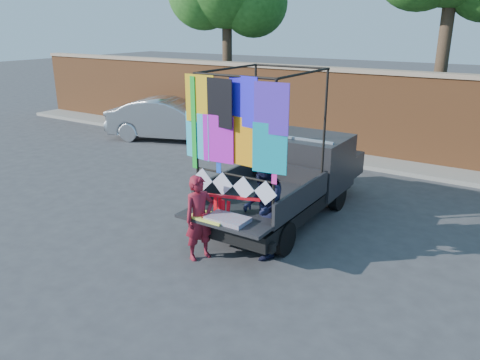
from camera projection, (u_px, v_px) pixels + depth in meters
The scene contains 8 objects.
ground at pixel (270, 251), 8.36m from camera, with size 90.00×90.00×0.00m, color #38383A.
brick_wall at pixel (390, 116), 13.51m from camera, with size 30.00×0.45×2.61m.
curb at pixel (378, 163), 13.36m from camera, with size 30.00×1.20×0.12m, color gray.
pickup_truck at pixel (297, 176), 9.94m from camera, with size 1.97×4.94×3.11m.
sedan at pixel (171, 119), 16.15m from camera, with size 1.50×4.32×1.42m, color #B6B9BD.
woman at pixel (200, 218), 7.90m from camera, with size 0.54×0.36×1.49m, color maroon.
man at pixel (263, 207), 7.93m from camera, with size 0.88×0.69×1.81m, color black.
streamer_bundle at pixel (226, 207), 7.94m from camera, with size 0.98×0.34×0.69m.
Camera 1 is at (3.62, -6.61, 3.88)m, focal length 35.00 mm.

